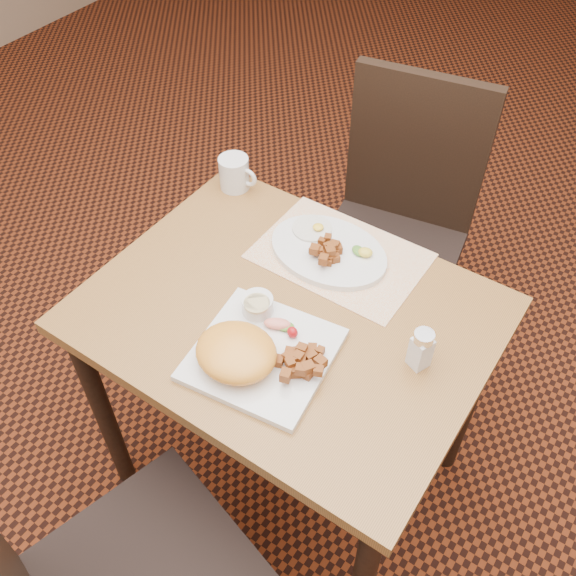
% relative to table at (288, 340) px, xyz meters
% --- Properties ---
extents(ground, '(8.00, 8.00, 0.00)m').
position_rel_table_xyz_m(ground, '(0.00, 0.00, -0.64)').
color(ground, black).
rests_on(ground, ground).
extents(table, '(0.90, 0.70, 0.75)m').
position_rel_table_xyz_m(table, '(0.00, 0.00, 0.00)').
color(table, '#9B662F').
rests_on(table, ground).
extents(chair_far, '(0.49, 0.50, 0.97)m').
position_rel_table_xyz_m(chair_far, '(-0.03, 0.66, -0.10)').
color(chair_far, black).
rests_on(chair_far, ground).
extents(placemat, '(0.40, 0.28, 0.00)m').
position_rel_table_xyz_m(placemat, '(0.01, 0.22, 0.11)').
color(placemat, white).
rests_on(placemat, table).
extents(plate_square, '(0.31, 0.31, 0.02)m').
position_rel_table_xyz_m(plate_square, '(0.03, -0.14, 0.12)').
color(plate_square, silver).
rests_on(plate_square, table).
extents(plate_oval, '(0.31, 0.24, 0.02)m').
position_rel_table_xyz_m(plate_oval, '(-0.02, 0.21, 0.12)').
color(plate_oval, silver).
rests_on(plate_oval, placemat).
extents(hollandaise_mound, '(0.18, 0.16, 0.06)m').
position_rel_table_xyz_m(hollandaise_mound, '(-0.00, -0.19, 0.16)').
color(hollandaise_mound, '#F5A130').
rests_on(hollandaise_mound, plate_square).
extents(ramekin, '(0.07, 0.07, 0.04)m').
position_rel_table_xyz_m(ramekin, '(-0.05, -0.05, 0.15)').
color(ramekin, silver).
rests_on(ramekin, plate_square).
extents(garnish_sq, '(0.09, 0.05, 0.03)m').
position_rel_table_xyz_m(garnish_sq, '(0.03, -0.06, 0.14)').
color(garnish_sq, '#387223').
rests_on(garnish_sq, plate_square).
extents(fried_egg, '(0.10, 0.10, 0.02)m').
position_rel_table_xyz_m(fried_egg, '(-0.09, 0.25, 0.13)').
color(fried_egg, white).
rests_on(fried_egg, plate_oval).
extents(garnish_ov, '(0.06, 0.04, 0.02)m').
position_rel_table_xyz_m(garnish_ov, '(0.06, 0.24, 0.14)').
color(garnish_ov, '#387223').
rests_on(garnish_ov, plate_oval).
extents(salt_shaker, '(0.05, 0.05, 0.10)m').
position_rel_table_xyz_m(salt_shaker, '(0.31, 0.03, 0.16)').
color(salt_shaker, white).
rests_on(salt_shaker, table).
extents(coffee_mug, '(0.11, 0.08, 0.09)m').
position_rel_table_xyz_m(coffee_mug, '(-0.37, 0.29, 0.16)').
color(coffee_mug, silver).
rests_on(coffee_mug, table).
extents(home_fries_sq, '(0.12, 0.13, 0.04)m').
position_rel_table_xyz_m(home_fries_sq, '(0.11, -0.13, 0.14)').
color(home_fries_sq, brown).
rests_on(home_fries_sq, plate_square).
extents(home_fries_ov, '(0.08, 0.10, 0.04)m').
position_rel_table_xyz_m(home_fries_ov, '(-0.01, 0.18, 0.15)').
color(home_fries_ov, brown).
rests_on(home_fries_ov, plate_oval).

